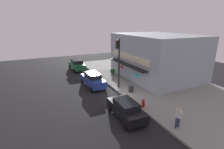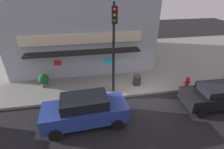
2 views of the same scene
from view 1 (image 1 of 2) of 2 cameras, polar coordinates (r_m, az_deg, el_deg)
The scene contains 11 objects.
ground_plane at distance 19.20m, azimuth 2.88°, elevation -6.84°, with size 51.87×51.87×0.00m, color black.
sidewalk at distance 22.52m, azimuth 16.79°, elevation -3.64°, with size 34.58×12.26×0.18m, color gray.
corner_building at distance 25.29m, azimuth 14.50°, elevation 6.09°, with size 11.73×9.69×6.02m.
traffic_light at distance 19.78m, azimuth 2.15°, elevation 5.84°, with size 0.32×0.58×5.91m.
fire_hydrant at distance 16.32m, azimuth 10.47°, elevation -9.52°, with size 0.52×0.28×0.78m.
trash_can at distance 19.47m, azimuth 6.40°, elevation -4.81°, with size 0.58×0.58×0.75m, color #2D2D2D.
pedestrian at distance 13.85m, azimuth 21.32°, elevation -12.92°, with size 0.58×0.53×1.73m.
potted_plant_by_doorway at distance 25.49m, azimuth 0.17°, elevation 1.03°, with size 0.73×0.73×0.99m.
parked_car_blue at distance 21.42m, azimuth -6.47°, elevation -1.75°, with size 4.61×2.12×1.78m.
parked_car_black at distance 14.65m, azimuth 4.76°, elevation -11.43°, with size 4.30×2.10×1.51m.
parked_car_green at distance 29.39m, azimuth -11.69°, elevation 3.20°, with size 4.32×2.13×1.77m.
Camera 1 is at (15.42, -8.38, 7.78)m, focal length 27.26 mm.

